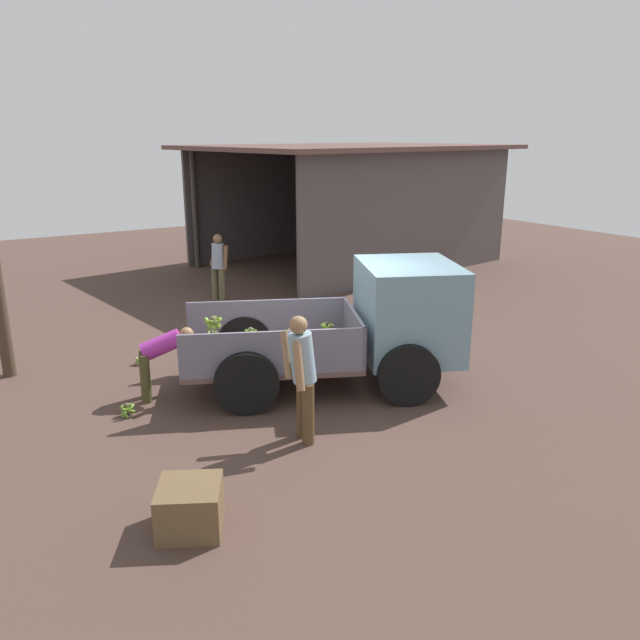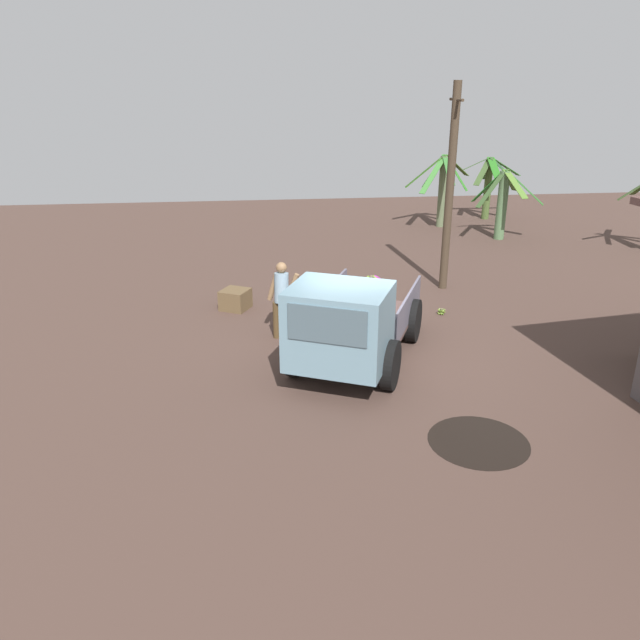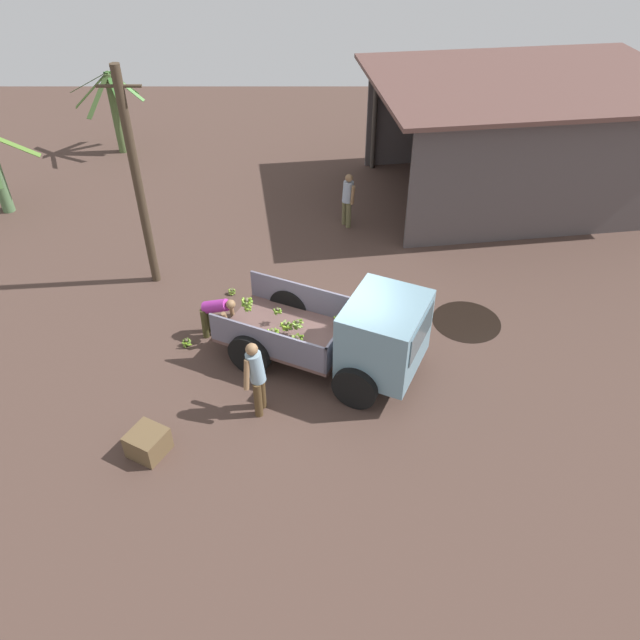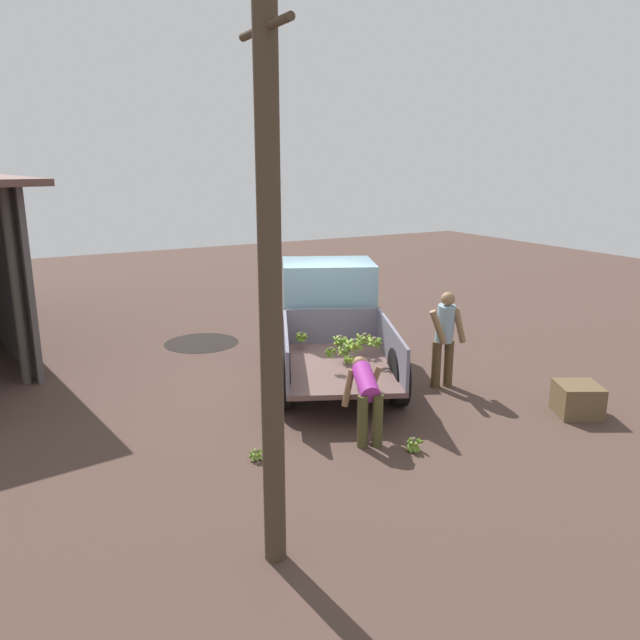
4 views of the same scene
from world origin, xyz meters
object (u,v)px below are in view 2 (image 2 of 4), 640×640
object	(u,v)px
banana_bunch_on_ground_0	(356,303)
wooden_crate_0	(235,299)
person_foreground_visitor	(282,297)
person_worker_loading	(376,288)
banana_bunch_on_ground_1	(441,311)
cargo_truck	(346,326)
utility_pole	(450,188)

from	to	relation	value
banana_bunch_on_ground_0	wooden_crate_0	xyz separation A→B (m)	(-0.19, -2.97, 0.14)
person_foreground_visitor	person_worker_loading	xyz separation A→B (m)	(-1.09, 2.28, -0.26)
person_worker_loading	banana_bunch_on_ground_1	size ratio (longest dim) A/B	5.28
banana_bunch_on_ground_0	banana_bunch_on_ground_1	size ratio (longest dim) A/B	1.09
cargo_truck	banana_bunch_on_ground_1	size ratio (longest dim) A/B	22.19
person_worker_loading	banana_bunch_on_ground_0	bearing A→B (deg)	-132.97
banana_bunch_on_ground_1	cargo_truck	bearing A→B (deg)	-43.00
person_worker_loading	banana_bunch_on_ground_1	distance (m)	1.72
cargo_truck	person_worker_loading	bearing A→B (deg)	-176.38
cargo_truck	banana_bunch_on_ground_0	distance (m)	3.98
person_worker_loading	wooden_crate_0	xyz separation A→B (m)	(-0.84, -3.33, -0.44)
utility_pole	wooden_crate_0	bearing A→B (deg)	-79.58
cargo_truck	person_worker_loading	xyz separation A→B (m)	(-3.13, 1.20, -0.34)
cargo_truck	wooden_crate_0	xyz separation A→B (m)	(-3.97, -2.12, -0.77)
person_foreground_visitor	banana_bunch_on_ground_1	distance (m)	4.09
cargo_truck	banana_bunch_on_ground_1	bearing A→B (deg)	161.62
utility_pole	banana_bunch_on_ground_1	distance (m)	3.34
person_foreground_visitor	wooden_crate_0	world-z (taller)	person_foreground_visitor
banana_bunch_on_ground_0	wooden_crate_0	world-z (taller)	wooden_crate_0
person_foreground_visitor	person_worker_loading	world-z (taller)	person_foreground_visitor
utility_pole	person_foreground_visitor	world-z (taller)	utility_pole
person_foreground_visitor	banana_bunch_on_ground_0	world-z (taller)	person_foreground_visitor
banana_bunch_on_ground_0	utility_pole	bearing A→B (deg)	115.02
person_worker_loading	wooden_crate_0	world-z (taller)	person_worker_loading
person_foreground_visitor	wooden_crate_0	xyz separation A→B (m)	(-1.93, -1.05, -0.69)
utility_pole	wooden_crate_0	world-z (taller)	utility_pole
cargo_truck	banana_bunch_on_ground_0	xyz separation A→B (m)	(-3.78, 0.85, -0.91)
utility_pole	person_foreground_visitor	bearing A→B (deg)	-56.91
person_worker_loading	wooden_crate_0	size ratio (longest dim) A/B	1.74
person_worker_loading	banana_bunch_on_ground_1	world-z (taller)	person_worker_loading
banana_bunch_on_ground_0	person_worker_loading	bearing A→B (deg)	28.57
cargo_truck	banana_bunch_on_ground_0	world-z (taller)	cargo_truck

